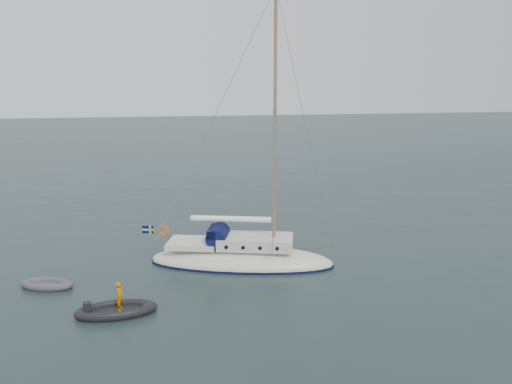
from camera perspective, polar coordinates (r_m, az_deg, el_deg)
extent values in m
plane|color=black|center=(27.28, -1.80, -8.36)|extent=(300.00, 300.00, 0.00)
ellipsoid|color=beige|center=(27.37, -1.68, -7.93)|extent=(9.93, 3.09, 1.66)
cube|color=beige|center=(27.17, -0.09, -5.54)|extent=(3.97, 2.10, 0.61)
cube|color=beige|center=(26.64, -7.29, -6.39)|extent=(2.65, 2.10, 0.28)
cylinder|color=#0C1035|center=(26.68, -4.37, -5.22)|extent=(1.06, 1.82, 1.06)
cube|color=#0C1035|center=(26.59, -4.84, -4.80)|extent=(0.50, 1.82, 0.44)
cylinder|color=olive|center=(26.26, 2.03, 7.90)|extent=(0.17, 0.17, 13.25)
cylinder|color=olive|center=(26.23, 2.04, 9.34)|extent=(0.06, 2.43, 0.06)
cylinder|color=olive|center=(26.57, -2.87, -3.31)|extent=(4.64, 0.11, 0.11)
cylinder|color=white|center=(26.55, -2.87, -3.19)|extent=(4.31, 0.31, 0.31)
cylinder|color=gray|center=(26.37, -11.15, -5.64)|extent=(0.04, 2.43, 0.04)
torus|color=#D65B04|center=(27.00, -11.35, -5.23)|extent=(0.60, 0.11, 0.60)
cylinder|color=olive|center=(26.39, -11.98, -5.91)|extent=(0.03, 0.03, 0.99)
cube|color=#000A66|center=(26.28, -12.74, -5.26)|extent=(0.66, 0.02, 0.42)
cube|color=yellow|center=(26.28, -12.74, -5.26)|extent=(0.68, 0.03, 0.10)
cube|color=yellow|center=(26.28, -12.47, -5.25)|extent=(0.10, 0.03, 0.44)
cylinder|color=black|center=(27.87, -3.50, -5.12)|extent=(0.20, 0.07, 0.20)
cylinder|color=black|center=(25.89, -2.62, -6.44)|extent=(0.20, 0.07, 0.20)
cylinder|color=black|center=(28.04, -1.72, -5.00)|extent=(0.20, 0.07, 0.20)
cylinder|color=black|center=(26.07, -0.71, -6.30)|extent=(0.20, 0.07, 0.20)
cylinder|color=black|center=(28.23, 0.04, -4.87)|extent=(0.20, 0.07, 0.20)
cylinder|color=black|center=(26.28, 1.18, -6.15)|extent=(0.20, 0.07, 0.20)
cylinder|color=black|center=(28.45, 1.77, -4.75)|extent=(0.20, 0.07, 0.20)
cylinder|color=black|center=(26.51, 3.03, -6.00)|extent=(0.20, 0.07, 0.20)
cube|color=#48484E|center=(26.36, -22.79, -9.79)|extent=(1.60, 0.66, 0.09)
cube|color=black|center=(22.50, -15.67, -12.99)|extent=(2.14, 0.89, 0.11)
cube|color=black|center=(22.47, -18.73, -12.46)|extent=(0.31, 0.31, 0.53)
imported|color=#C46D00|center=(22.23, -15.30, -11.43)|extent=(0.42, 0.52, 1.25)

